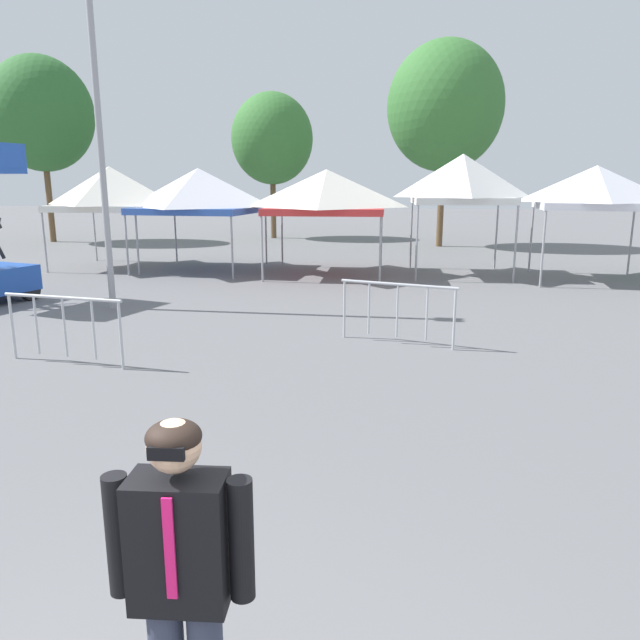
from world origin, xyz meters
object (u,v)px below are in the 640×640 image
Objects in this scene: tree_behind_tents_right at (41,114)px; tree_behind_tents_left at (445,107)px; crowd_barrier_near_person at (398,301)px; light_pole_near_lift at (96,91)px; canopy_tent_center at (111,189)px; crowd_barrier_by_lift at (64,317)px; canopy_tent_behind_left at (462,179)px; person_foreground at (182,579)px; canopy_tent_left_of_center at (327,192)px; canopy_tent_behind_right at (595,187)px; canopy_tent_far_left at (199,191)px; tree_behind_tents_center at (272,139)px.

tree_behind_tents_left reaches higher than tree_behind_tents_right.
tree_behind_tents_right is at bearing 136.72° from crowd_barrier_near_person.
light_pole_near_lift is 18.15m from tree_behind_tents_right.
crowd_barrier_by_lift is at bearing -65.36° from canopy_tent_center.
light_pole_near_lift is 3.90× the size of crowd_barrier_by_lift.
canopy_tent_center is at bearing -179.14° from canopy_tent_behind_left.
canopy_tent_left_of_center is at bearing 96.86° from person_foreground.
tree_behind_tents_right is at bearing 133.53° from canopy_tent_center.
light_pole_near_lift is at bearing -152.87° from canopy_tent_behind_right.
canopy_tent_behind_left is at bearing 169.80° from canopy_tent_behind_right.
canopy_tent_far_left is at bearing 178.21° from canopy_tent_behind_right.
crowd_barrier_near_person is (9.80, -8.38, -1.84)m from canopy_tent_center.
tree_behind_tents_right is 22.86m from crowd_barrier_by_lift.
crowd_barrier_near_person is (0.60, 8.03, -0.28)m from person_foreground.
tree_behind_tents_left is (3.67, 9.33, 3.48)m from canopy_tent_left_of_center.
canopy_tent_behind_left reaches higher than crowd_barrier_by_lift.
person_foreground is 0.25× the size of tree_behind_tents_center.
person_foreground is 7.39m from crowd_barrier_by_lift.
tree_behind_tents_center is (10.12, 3.87, -0.96)m from tree_behind_tents_right.
canopy_tent_far_left is 12.25m from tree_behind_tents_center.
canopy_tent_center is at bearing -46.47° from tree_behind_tents_right.
canopy_tent_behind_left is 10.46m from light_pole_near_lift.
tree_behind_tents_right is (-10.96, 14.41, 1.30)m from light_pole_near_lift.
tree_behind_tents_right reaches higher than canopy_tent_far_left.
crowd_barrier_near_person is at bearing -72.40° from canopy_tent_left_of_center.
tree_behind_tents_right reaches higher than person_foreground.
canopy_tent_left_of_center is 0.43× the size of tree_behind_tents_right.
canopy_tent_left_of_center is 1.15× the size of canopy_tent_behind_right.
canopy_tent_left_of_center is 10.61m from tree_behind_tents_left.
light_pole_near_lift is at bearing -87.36° from tree_behind_tents_center.
canopy_tent_behind_left reaches higher than canopy_tent_center.
tree_behind_tents_center is at bearing 135.10° from canopy_tent_behind_right.
tree_behind_tents_center is at bearing 103.30° from person_foreground.
canopy_tent_behind_right is 10.74m from tree_behind_tents_left.
light_pole_near_lift is (-3.92, -5.99, 2.12)m from canopy_tent_left_of_center.
canopy_tent_behind_left is at bearing 58.62° from crowd_barrier_by_lift.
tree_behind_tents_center reaches higher than crowd_barrier_near_person.
crowd_barrier_near_person and crowd_barrier_by_lift have the same top height.
light_pole_near_lift is (-11.55, -5.92, 1.99)m from canopy_tent_behind_right.
canopy_tent_far_left reaches higher than crowd_barrier_near_person.
tree_behind_tents_center reaches higher than canopy_tent_center.
crowd_barrier_by_lift is at bearing -70.40° from light_pole_near_lift.
canopy_tent_left_of_center reaches higher than crowd_barrier_near_person.
canopy_tent_left_of_center is at bearing -4.05° from canopy_tent_far_left.
person_foreground is (-2.10, -16.58, -1.85)m from canopy_tent_behind_left.
tree_behind_tents_center is (-12.40, 12.36, 2.33)m from canopy_tent_behind_right.
canopy_tent_center is 7.51m from light_pole_near_lift.
tree_behind_tents_left is (-0.36, 8.75, 3.11)m from canopy_tent_behind_left.
canopy_tent_behind_right is at bearing -67.09° from tree_behind_tents_left.
person_foreground is at bearing -60.74° from canopy_tent_center.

